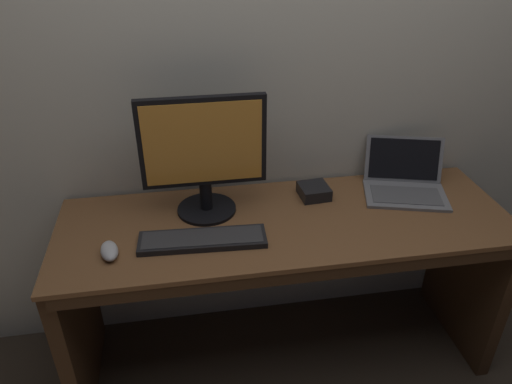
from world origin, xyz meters
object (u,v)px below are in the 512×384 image
at_px(laptop_space_gray, 405,181).
at_px(wired_keyboard, 203,240).
at_px(external_monitor, 204,153).
at_px(external_drive_box, 314,191).
at_px(computer_mouse, 109,251).

bearing_deg(laptop_space_gray, wired_keyboard, -165.09).
bearing_deg(external_monitor, external_drive_box, 6.15).
bearing_deg(laptop_space_gray, computer_mouse, -167.88).
xyz_separation_m(external_monitor, wired_keyboard, (-0.03, -0.20, -0.26)).
height_order(external_monitor, computer_mouse, external_monitor).
relative_size(external_monitor, computer_mouse, 4.29).
xyz_separation_m(wired_keyboard, external_drive_box, (0.50, 0.25, 0.01)).
bearing_deg(external_drive_box, computer_mouse, -161.39).
relative_size(wired_keyboard, external_drive_box, 3.86).
height_order(laptop_space_gray, external_drive_box, laptop_space_gray).
bearing_deg(computer_mouse, external_monitor, 20.96).
relative_size(laptop_space_gray, wired_keyboard, 0.85).
height_order(external_monitor, wired_keyboard, external_monitor).
xyz_separation_m(computer_mouse, external_drive_box, (0.83, 0.28, 0.00)).
distance_m(laptop_space_gray, external_drive_box, 0.41).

